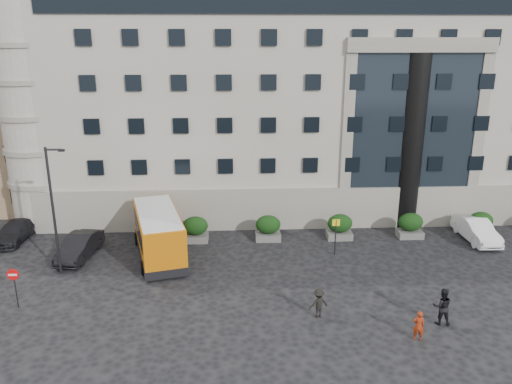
% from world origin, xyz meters
% --- Properties ---
extents(ground, '(120.00, 120.00, 0.00)m').
position_xyz_m(ground, '(0.00, 0.00, 0.00)').
color(ground, black).
rests_on(ground, ground).
extents(civic_building, '(44.00, 24.00, 18.00)m').
position_xyz_m(civic_building, '(6.00, 22.00, 9.00)').
color(civic_building, '#9B9688').
rests_on(civic_building, ground).
extents(entrance_column, '(1.80, 1.80, 13.00)m').
position_xyz_m(entrance_column, '(12.00, 10.30, 6.50)').
color(entrance_column, black).
rests_on(entrance_column, ground).
extents(apartment_far, '(13.00, 13.00, 22.00)m').
position_xyz_m(apartment_far, '(-27.00, 38.00, 11.00)').
color(apartment_far, '#82674C').
rests_on(apartment_far, ground).
extents(hedge_a, '(1.80, 1.26, 1.84)m').
position_xyz_m(hedge_a, '(-4.00, 7.80, 0.93)').
color(hedge_a, '#5E5E5C').
rests_on(hedge_a, ground).
extents(hedge_b, '(1.80, 1.26, 1.84)m').
position_xyz_m(hedge_b, '(1.20, 7.80, 0.93)').
color(hedge_b, '#5E5E5C').
rests_on(hedge_b, ground).
extents(hedge_c, '(1.80, 1.26, 1.84)m').
position_xyz_m(hedge_c, '(6.40, 7.80, 0.93)').
color(hedge_c, '#5E5E5C').
rests_on(hedge_c, ground).
extents(hedge_d, '(1.80, 1.26, 1.84)m').
position_xyz_m(hedge_d, '(11.60, 7.80, 0.93)').
color(hedge_d, '#5E5E5C').
rests_on(hedge_d, ground).
extents(hedge_e, '(1.80, 1.26, 1.84)m').
position_xyz_m(hedge_e, '(16.80, 7.80, 0.93)').
color(hedge_e, '#5E5E5C').
rests_on(hedge_e, ground).
extents(street_lamp, '(1.16, 0.18, 8.00)m').
position_xyz_m(street_lamp, '(-11.94, 3.00, 4.37)').
color(street_lamp, '#262628').
rests_on(street_lamp, ground).
extents(bus_stop_sign, '(0.50, 0.08, 2.52)m').
position_xyz_m(bus_stop_sign, '(5.50, 5.00, 1.73)').
color(bus_stop_sign, '#262628').
rests_on(bus_stop_sign, ground).
extents(no_entry_sign, '(0.64, 0.16, 2.32)m').
position_xyz_m(no_entry_sign, '(-13.00, -1.04, 1.65)').
color(no_entry_sign, '#262628').
rests_on(no_entry_sign, ground).
extents(minibus, '(4.42, 7.93, 3.14)m').
position_xyz_m(minibus, '(-6.23, 5.30, 1.73)').
color(minibus, '#C26309').
rests_on(minibus, ground).
extents(red_truck, '(2.97, 5.91, 3.12)m').
position_xyz_m(red_truck, '(-11.98, 18.44, 1.59)').
color(red_truck, maroon).
rests_on(red_truck, ground).
extents(parked_car_b, '(2.27, 4.85, 1.54)m').
position_xyz_m(parked_car_b, '(-11.50, 5.42, 0.77)').
color(parked_car_b, black).
rests_on(parked_car_b, ground).
extents(parked_car_c, '(2.10, 4.70, 1.34)m').
position_xyz_m(parked_car_c, '(-17.00, 8.55, 0.67)').
color(parked_car_c, black).
rests_on(parked_car_c, ground).
extents(parked_car_d, '(2.79, 5.57, 1.51)m').
position_xyz_m(parked_car_d, '(-13.86, 14.60, 0.76)').
color(parked_car_d, black).
rests_on(parked_car_d, ground).
extents(white_taxi, '(1.76, 4.86, 1.59)m').
position_xyz_m(white_taxi, '(16.13, 7.00, 0.80)').
color(white_taxi, white).
rests_on(white_taxi, ground).
extents(pedestrian_a, '(0.62, 0.47, 1.54)m').
position_xyz_m(pedestrian_a, '(7.53, -5.00, 0.77)').
color(pedestrian_a, maroon).
rests_on(pedestrian_a, ground).
extents(pedestrian_b, '(1.08, 0.92, 1.97)m').
position_xyz_m(pedestrian_b, '(9.21, -3.67, 0.99)').
color(pedestrian_b, black).
rests_on(pedestrian_b, ground).
extents(pedestrian_c, '(1.15, 0.86, 1.58)m').
position_xyz_m(pedestrian_c, '(3.08, -2.71, 0.79)').
color(pedestrian_c, black).
rests_on(pedestrian_c, ground).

